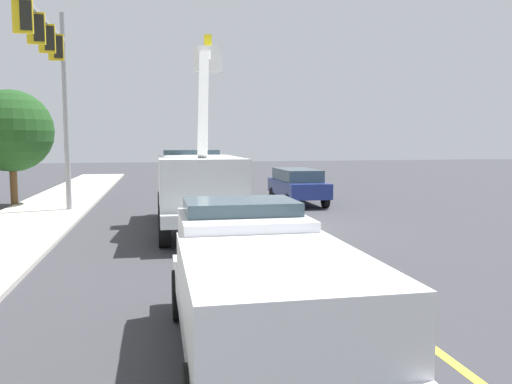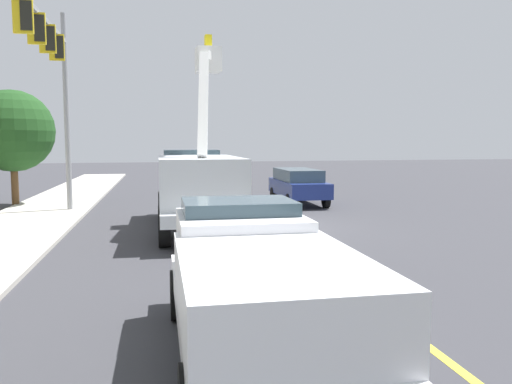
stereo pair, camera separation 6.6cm
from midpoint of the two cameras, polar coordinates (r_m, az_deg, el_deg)
The scene contains 9 objects.
ground at distance 17.89m, azimuth 1.53°, elevation -3.98°, with size 120.00×120.00×0.00m, color #38383D.
sidewalk_far_side at distance 18.09m, azimuth -26.26°, elevation -4.26°, with size 60.00×3.60×0.12m, color #B2ADA3.
lane_centre_stripe at distance 17.89m, azimuth 1.53°, elevation -3.96°, with size 50.00×0.16×0.01m, color yellow.
utility_bucket_truck at distance 17.55m, azimuth -6.86°, elevation 1.11°, with size 8.30×2.88×6.91m.
service_pickup_truck at distance 6.91m, azimuth -0.05°, elevation -10.03°, with size 5.69×2.39×2.06m.
passing_minivan at distance 24.58m, azimuth 4.61°, elevation 0.92°, with size 4.88×2.12×1.69m.
traffic_cone_mid_front at distance 21.99m, azimuth -2.29°, elevation -1.22°, with size 0.40×0.40×0.74m.
traffic_signal_mast at distance 20.69m, azimuth -21.99°, elevation 13.05°, with size 7.56×0.78×8.32m.
street_tree_right at distance 25.96m, azimuth -25.92°, elevation 6.20°, with size 3.77×3.77×5.39m.
Camera 1 is at (-17.01, 4.65, 2.99)m, focal length 35.51 mm.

